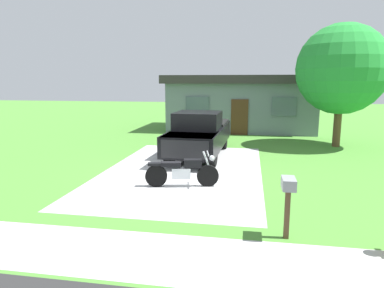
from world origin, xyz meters
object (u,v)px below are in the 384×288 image
at_px(shade_tree, 342,69).
at_px(neighbor_house, 241,102).
at_px(motorcycle, 183,171).
at_px(mailbox, 288,192).
at_px(pickup_truck, 200,133).

relative_size(shade_tree, neighbor_house, 0.61).
relative_size(motorcycle, neighbor_house, 0.23).
bearing_deg(mailbox, neighbor_house, 94.97).
height_order(motorcycle, neighbor_house, neighbor_house).
bearing_deg(shade_tree, motorcycle, -128.96).
bearing_deg(motorcycle, pickup_truck, 91.79).
xyz_separation_m(mailbox, shade_tree, (3.40, 10.60, 2.71)).
xyz_separation_m(motorcycle, neighbor_house, (1.34, 13.00, 1.32)).
bearing_deg(neighbor_house, motorcycle, -95.90).
height_order(shade_tree, neighbor_house, shade_tree).
distance_m(motorcycle, pickup_truck, 4.52).
bearing_deg(motorcycle, shade_tree, 51.04).
distance_m(pickup_truck, shade_tree, 7.51).
xyz_separation_m(motorcycle, shade_tree, (6.13, 7.58, 3.21)).
xyz_separation_m(motorcycle, pickup_truck, (-0.14, 4.49, 0.48)).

